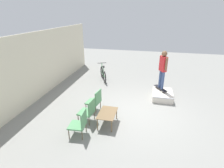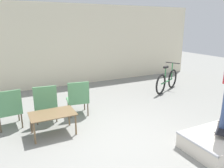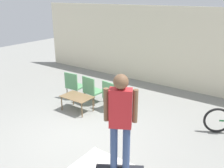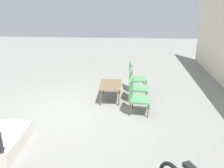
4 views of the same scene
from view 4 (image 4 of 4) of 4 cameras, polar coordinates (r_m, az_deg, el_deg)
ground_plane at (r=6.44m, az=-10.20°, el=-7.07°), size 24.00×24.00×0.00m
coffee_table at (r=7.09m, az=-0.34°, el=-0.45°), size 0.93×0.60×0.47m
patio_chair_left at (r=7.82m, az=5.27°, el=1.88°), size 0.56×0.56×0.91m
patio_chair_center at (r=7.07m, az=5.41°, el=-0.08°), size 0.57×0.57×0.91m
patio_chair_right at (r=6.32m, az=5.60°, el=-2.55°), size 0.59×0.59×0.91m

